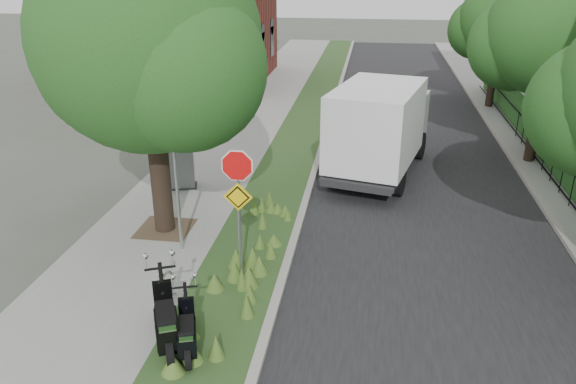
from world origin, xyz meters
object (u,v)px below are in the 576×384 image
sign_assembly (238,190)px  scooter_near (167,327)px  box_truck (380,125)px  scooter_far (187,337)px  utility_cabinet (180,168)px

sign_assembly → scooter_near: bearing=-107.7°
scooter_near → box_truck: size_ratio=0.30×
scooter_near → box_truck: (3.84, 10.09, 1.15)m
sign_assembly → scooter_far: 3.24m
utility_cabinet → box_truck: bearing=21.3°
scooter_far → scooter_near: bearing=166.1°
sign_assembly → box_truck: 8.16m
box_truck → sign_assembly: bearing=-111.9°
scooter_far → box_truck: box_truck is taller
box_truck → utility_cabinet: 6.68m
sign_assembly → box_truck: (3.03, 7.55, -0.59)m
utility_cabinet → sign_assembly: bearing=-58.8°
sign_assembly → utility_cabinet: (-3.12, 5.15, -1.59)m
box_truck → utility_cabinet: bearing=-158.7°
sign_assembly → box_truck: bearing=68.1°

